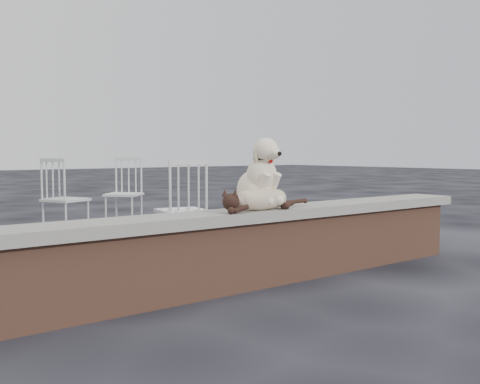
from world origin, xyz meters
TOP-DOWN VIEW (x-y plane):
  - ground at (0.00, 0.00)m, footprint 60.00×60.00m
  - brick_wall at (0.00, 0.00)m, footprint 6.00×0.30m
  - capstone at (0.00, 0.00)m, footprint 6.20×0.40m
  - dog at (0.80, 0.07)m, footprint 0.37×0.48m
  - cat at (0.72, -0.08)m, footprint 1.08×0.28m
  - chair_c at (0.91, 1.30)m, footprint 0.66×0.66m
  - chair_d at (1.46, 3.57)m, footprint 0.79×0.79m
  - chair_e at (0.54, 3.24)m, footprint 0.74×0.74m

SIDE VIEW (x-z plane):
  - ground at x=0.00m, z-range 0.00..0.00m
  - brick_wall at x=0.00m, z-range 0.00..0.50m
  - chair_c at x=0.91m, z-range 0.00..0.94m
  - chair_d at x=1.46m, z-range 0.00..0.94m
  - chair_e at x=0.54m, z-range 0.00..0.94m
  - capstone at x=0.00m, z-range 0.50..0.58m
  - cat at x=0.72m, z-range 0.58..0.76m
  - dog at x=0.80m, z-range 0.58..1.13m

